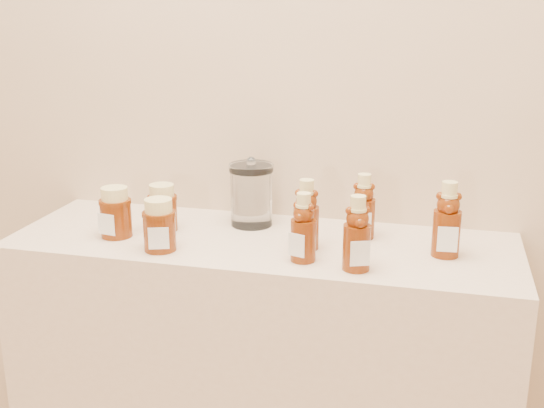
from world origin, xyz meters
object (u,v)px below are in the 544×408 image
(honey_jar_left, at_px, (116,212))
(glass_canister, at_px, (251,192))
(display_table, at_px, (262,405))
(bear_bottle_front_left, at_px, (303,223))
(bear_bottle_back_left, at_px, (306,210))

(honey_jar_left, relative_size, glass_canister, 0.71)
(display_table, bearing_deg, bear_bottle_front_left, -40.95)
(bear_bottle_front_left, distance_m, glass_canister, 0.27)
(bear_bottle_back_left, relative_size, glass_canister, 1.07)
(bear_bottle_front_left, xyz_separation_m, honey_jar_left, (-0.47, 0.05, -0.03))
(bear_bottle_back_left, bearing_deg, bear_bottle_front_left, -84.68)
(display_table, distance_m, bear_bottle_back_left, 0.55)
(bear_bottle_front_left, bearing_deg, glass_canister, 148.52)
(display_table, bearing_deg, honey_jar_left, -170.01)
(display_table, relative_size, bear_bottle_back_left, 6.54)
(bear_bottle_back_left, bearing_deg, display_table, 163.77)
(glass_canister, bearing_deg, honey_jar_left, -150.42)
(honey_jar_left, xyz_separation_m, glass_canister, (0.29, 0.16, 0.02))
(bear_bottle_front_left, bearing_deg, honey_jar_left, -167.00)
(display_table, xyz_separation_m, honey_jar_left, (-0.34, -0.06, 0.51))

